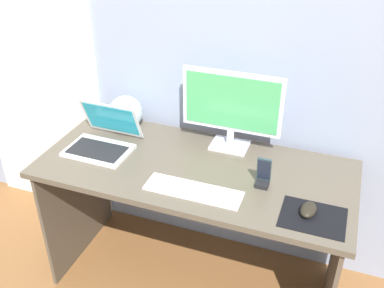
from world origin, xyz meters
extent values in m
plane|color=brown|center=(0.00, 0.00, 0.00)|extent=(8.00, 8.00, 0.00)
cube|color=#919CB4|center=(0.00, 0.37, 1.25)|extent=(6.00, 0.04, 2.50)
cube|color=white|center=(-1.10, 0.34, 1.01)|extent=(0.82, 0.02, 2.02)
cube|color=brown|center=(0.00, 0.00, 0.71)|extent=(1.44, 0.63, 0.03)
cube|color=brown|center=(-0.68, 0.00, 0.35)|extent=(0.02, 0.59, 0.70)
cube|color=brown|center=(0.68, 0.00, 0.35)|extent=(0.02, 0.59, 0.70)
cube|color=white|center=(0.10, 0.23, 0.73)|extent=(0.18, 0.14, 0.01)
cylinder|color=white|center=(0.10, 0.23, 0.78)|extent=(0.04, 0.04, 0.08)
cube|color=white|center=(0.10, 0.23, 0.97)|extent=(0.48, 0.02, 0.29)
cube|color=#4CB266|center=(0.10, 0.22, 0.97)|extent=(0.44, 0.00, 0.26)
cube|color=white|center=(-0.48, -0.04, 0.73)|extent=(0.31, 0.21, 0.02)
cube|color=black|center=(-0.48, -0.05, 0.74)|extent=(0.27, 0.16, 0.00)
cube|color=white|center=(-0.47, 0.10, 0.83)|extent=(0.30, 0.09, 0.19)
cube|color=#26A5BF|center=(-0.47, 0.10, 0.84)|extent=(0.28, 0.07, 0.16)
sphere|color=silver|center=(-0.47, 0.23, 0.81)|extent=(0.18, 0.18, 0.18)
cube|color=white|center=(0.06, -0.18, 0.73)|extent=(0.42, 0.12, 0.01)
cube|color=black|center=(0.55, -0.17, 0.73)|extent=(0.25, 0.20, 0.00)
ellipsoid|color=black|center=(0.53, -0.16, 0.75)|extent=(0.07, 0.11, 0.04)
cube|color=black|center=(0.32, -0.04, 0.73)|extent=(0.06, 0.05, 0.02)
cube|color=#2C3F42|center=(0.32, -0.03, 0.80)|extent=(0.06, 0.03, 0.12)
cube|color=#1E2333|center=(0.32, -0.03, 0.81)|extent=(0.05, 0.02, 0.10)
camera|label=1|loc=(0.57, -1.57, 1.86)|focal=41.38mm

